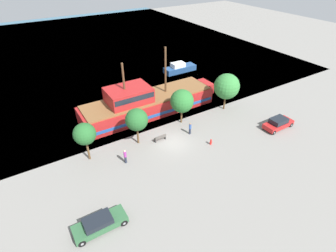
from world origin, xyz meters
The scene contains 14 objects.
ground_plane centered at (0.00, 0.00, 0.00)m, with size 160.00×160.00×0.00m, color gray.
water_surface centered at (0.00, 44.00, 0.00)m, with size 80.00×80.00×0.00m, color #38667F.
pirate_ship centered at (0.65, 8.30, 1.64)m, with size 20.94×5.34×9.15m.
moored_boat_dockside centered at (13.37, 18.69, 0.72)m, with size 6.42×2.13×1.90m.
parked_car_curb_front centered at (-11.78, -6.90, 0.65)m, with size 4.55×1.80×1.28m.
parked_car_curb_mid centered at (13.79, -4.52, 0.72)m, with size 4.29×1.81×1.48m.
fire_hydrant centered at (3.80, -2.69, 0.41)m, with size 0.42×0.25×0.76m.
bench_promenade_east centered at (-1.11, 1.22, 0.43)m, with size 1.53×0.45×0.85m.
pedestrian_walking_near centered at (-6.48, -0.29, 0.91)m, with size 0.32×0.32×1.78m.
pedestrian_walking_far centered at (2.91, 0.50, 0.83)m, with size 0.32×0.32×1.64m.
tree_row_east centered at (-9.75, 2.47, 3.49)m, with size 2.46×2.46×4.74m.
tree_row_mideast centered at (-3.66, 2.27, 3.39)m, with size 2.71×2.71×4.76m.
tree_row_midwest centered at (3.49, 3.36, 3.33)m, with size 3.14×3.14×4.91m.
tree_row_west centered at (11.05, 3.11, 3.69)m, with size 3.68×3.68×5.54m.
Camera 1 is at (-14.02, -21.70, 19.95)m, focal length 28.00 mm.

